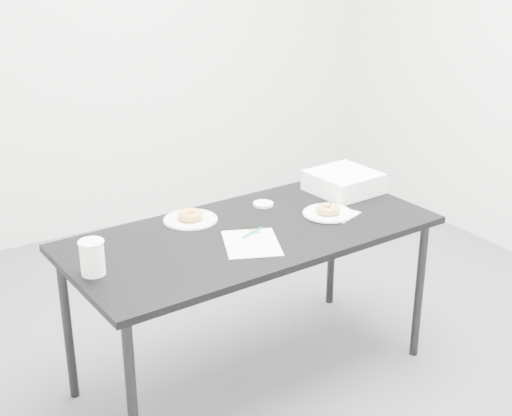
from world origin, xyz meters
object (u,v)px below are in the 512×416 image
scorecard (252,243)px  pen (252,232)px  donut_near (328,209)px  bakery_box (343,182)px  plate_near (328,213)px  plate_far (190,220)px  coffee_cup (92,258)px  donut_far (190,215)px  table (252,242)px

scorecard → pen: bearing=78.8°
donut_near → bakery_box: bakery_box is taller
plate_near → plate_far: plate_near is taller
donut_near → plate_far: 0.64m
pen → plate_far: (-0.16, 0.28, -0.00)m
scorecard → plate_far: 0.38m
plate_near → coffee_cup: bearing=-179.7°
coffee_cup → bakery_box: coffee_cup is taller
donut_near → coffee_cup: (-1.14, -0.01, 0.04)m
donut_far → coffee_cup: coffee_cup is taller
pen → coffee_cup: size_ratio=0.95×
donut_near → bakery_box: bearing=39.5°
donut_far → coffee_cup: size_ratio=0.83×
pen → bakery_box: bearing=-2.8°
donut_near → donut_far: (-0.58, 0.28, -0.00)m
donut_far → bakery_box: bearing=-4.6°
table → plate_far: bearing=123.2°
pen → bakery_box: bakery_box is taller
pen → donut_near: (0.42, 0.00, 0.02)m
plate_far → donut_far: size_ratio=2.13×
coffee_cup → bakery_box: (1.40, 0.22, -0.02)m
plate_near → plate_far: 0.64m
plate_far → donut_far: donut_far is taller
donut_near → donut_far: 0.64m
plate_near → coffee_cup: size_ratio=1.68×
scorecard → donut_far: (-0.11, 0.36, 0.02)m
scorecard → donut_near: (0.47, 0.09, 0.03)m
plate_near → scorecard: bearing=-169.7°
pen → donut_near: donut_near is taller
table → donut_near: bearing=-7.9°
plate_far → donut_far: (0.00, 0.00, 0.02)m
plate_near → donut_far: size_ratio=2.02×
pen → coffee_cup: 0.73m
scorecard → coffee_cup: size_ratio=2.05×
plate_near → donut_far: donut_far is taller
donut_near → bakery_box: 0.33m
plate_near → pen: bearing=-179.7°
pen → table: bearing=43.5°
donut_far → donut_near: bearing=-25.7°
pen → plate_near: (0.42, 0.00, -0.00)m
plate_near → bakery_box: size_ratio=0.77×
plate_far → pen: bearing=-60.0°
scorecard → bakery_box: size_ratio=0.94×
plate_near → donut_near: donut_near is taller
pen → donut_near: 0.42m
pen → plate_far: size_ratio=0.54×
pen → coffee_cup: (-0.73, -0.00, 0.06)m
plate_far → bakery_box: bearing=-4.6°
plate_far → bakery_box: size_ratio=0.81×
plate_far → coffee_cup: bearing=-153.2°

